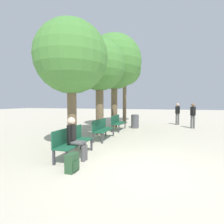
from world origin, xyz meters
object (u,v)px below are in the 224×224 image
Objects in this scene: person_seated at (75,137)px; pedestrian_mid at (178,112)px; tree_row_1 at (99,66)px; pedestrian_near at (193,114)px; bench_row_2 at (117,122)px; backpack at (72,163)px; bench_row_0 at (72,140)px; bench_row_1 at (102,128)px; tree_row_3 at (125,70)px; tree_row_0 at (71,58)px; trash_bin at (135,121)px; tree_row_2 at (114,62)px.

pedestrian_mid is at bearing 69.96° from person_seated.
tree_row_1 reaches higher than pedestrian_near.
bench_row_2 is 1.04× the size of pedestrian_near.
pedestrian_mid is (4.35, 5.44, -2.72)m from tree_row_1.
pedestrian_near is at bearing 65.60° from backpack.
bench_row_1 is (0.00, 2.78, 0.00)m from bench_row_0.
tree_row_1 is 3.05× the size of pedestrian_mid.
bench_row_1 is 1.00× the size of bench_row_2.
pedestrian_near is at bearing 25.01° from bench_row_2.
tree_row_1 is 0.84× the size of tree_row_3.
bench_row_1 is at bearing -90.00° from bench_row_2.
tree_row_1 is 3.04× the size of pedestrian_near.
tree_row_0 is 9.78m from pedestrian_mid.
bench_row_0 reaches higher than trash_bin.
backpack is at bearing -80.93° from bench_row_1.
person_seated is at bearing 113.98° from backpack.
bench_row_1 is 1.93× the size of trash_bin.
pedestrian_mid is (-0.84, 1.71, -0.00)m from pedestrian_near.
person_seated reaches higher than backpack.
tree_row_3 is 11.13m from person_seated.
backpack is (0.38, -0.84, -0.46)m from person_seated.
pedestrian_mid is (3.77, 9.43, 0.43)m from bench_row_0.
bench_row_1 reaches higher than backpack.
tree_row_3 reaches higher than person_seated.
bench_row_0 is at bearing -81.78° from tree_row_1.
bench_row_0 is 1.35× the size of person_seated.
person_seated is 9.10m from pedestrian_near.
tree_row_1 is at bearing -109.99° from bench_row_2.
bench_row_2 is at bearing -134.34° from pedestrian_mid.
tree_row_0 is 3.10m from person_seated.
tree_row_2 reaches higher than pedestrian_mid.
tree_row_0 is 3.99m from backpack.
backpack is (1.19, -2.11, -3.17)m from tree_row_0.
tree_row_0 is (-0.58, 1.02, 2.87)m from bench_row_0.
tree_row_0 reaches higher than person_seated.
person_seated is 1.03m from backpack.
tree_row_2 is 3.82× the size of pedestrian_near.
bench_row_2 is at bearing -82.82° from tree_row_3.
tree_row_1 is at bearing 115.60° from bench_row_1.
tree_row_1 reaches higher than trash_bin.
pedestrian_near is (5.19, 0.87, -3.54)m from tree_row_2.
person_seated is 2.80× the size of backpack.
pedestrian_near is 3.86m from trash_bin.
person_seated reaches higher than bench_row_1.
tree_row_3 is (0.00, 3.29, 0.09)m from tree_row_2.
pedestrian_near reaches higher than trash_bin.
tree_row_1 is at bearing -144.27° from pedestrian_near.
backpack is at bearing -92.07° from trash_bin.
tree_row_2 is 3.29m from tree_row_3.
tree_row_2 is at bearing 114.19° from bench_row_2.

